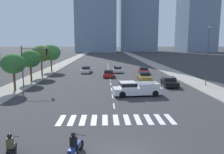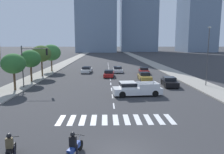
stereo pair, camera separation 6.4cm
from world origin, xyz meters
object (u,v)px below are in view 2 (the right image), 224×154
(pickup_truck, at_px, (135,89))
(sedan_gold_1, at_px, (145,77))
(street_tree_third, at_px, (41,54))
(sedan_red_3, at_px, (109,74))
(motorcycle_third, at_px, (74,147))
(traffic_signal_far, at_px, (32,59))
(motorcycle_lead, at_px, (10,149))
(street_tree_nearest, at_px, (13,64))
(sedan_red_5, at_px, (144,71))
(street_tree_fourth, at_px, (51,53))
(sedan_white_0, at_px, (87,70))
(sedan_silver_4, at_px, (118,70))
(sedan_black_2, at_px, (169,82))
(street_lamp_east, at_px, (208,52))
(street_tree_second, at_px, (30,59))

(pickup_truck, bearing_deg, sedan_gold_1, -111.49)
(street_tree_third, bearing_deg, sedan_red_3, -2.73)
(motorcycle_third, height_order, traffic_signal_far, traffic_signal_far)
(motorcycle_lead, relative_size, traffic_signal_far, 0.36)
(sedan_gold_1, distance_m, street_tree_nearest, 20.38)
(motorcycle_third, relative_size, sedan_red_5, 0.49)
(sedan_red_5, height_order, street_tree_fourth, street_tree_fourth)
(sedan_white_0, xyz_separation_m, sedan_silver_4, (6.64, 0.62, -0.04))
(street_tree_fourth, bearing_deg, sedan_black_2, -38.72)
(street_tree_fourth, bearing_deg, street_lamp_east, -33.45)
(motorcycle_lead, relative_size, street_lamp_east, 0.25)
(street_tree_second, bearing_deg, motorcycle_third, -66.80)
(sedan_gold_1, relative_size, street_tree_fourth, 0.76)
(sedan_black_2, relative_size, sedan_silver_4, 0.99)
(motorcycle_lead, distance_m, sedan_silver_4, 36.56)
(motorcycle_third, bearing_deg, motorcycle_lead, 109.38)
(pickup_truck, relative_size, sedan_red_3, 1.36)
(sedan_red_3, height_order, sedan_red_5, sedan_red_5)
(pickup_truck, xyz_separation_m, street_lamp_east, (11.09, 5.22, 4.13))
(sedan_black_2, relative_size, street_tree_nearest, 0.98)
(street_tree_nearest, bearing_deg, sedan_white_0, 66.39)
(motorcycle_third, distance_m, street_tree_nearest, 20.06)
(sedan_gold_1, distance_m, sedan_red_3, 7.11)
(street_tree_second, bearing_deg, sedan_silver_4, 39.85)
(sedan_gold_1, xyz_separation_m, street_tree_nearest, (-18.48, -8.07, 2.99))
(motorcycle_lead, distance_m, street_tree_second, 24.77)
(sedan_gold_1, bearing_deg, sedan_silver_4, -158.89)
(sedan_white_0, relative_size, street_tree_third, 0.83)
(sedan_black_2, bearing_deg, street_tree_nearest, -77.32)
(street_tree_third, bearing_deg, traffic_signal_far, -80.60)
(traffic_signal_far, height_order, street_tree_third, traffic_signal_far)
(street_tree_fourth, bearing_deg, motorcycle_lead, -79.74)
(street_tree_second, bearing_deg, traffic_signal_far, -68.87)
(street_tree_nearest, bearing_deg, street_tree_second, 90.00)
(motorcycle_lead, bearing_deg, motorcycle_third, -98.19)
(sedan_black_2, relative_size, traffic_signal_far, 0.81)
(motorcycle_third, height_order, street_tree_second, street_tree_second)
(sedan_white_0, bearing_deg, street_lamp_east, -125.39)
(street_tree_second, height_order, street_tree_fourth, street_tree_fourth)
(sedan_silver_4, relative_size, street_lamp_east, 0.57)
(pickup_truck, xyz_separation_m, sedan_red_3, (-2.84, 14.74, -0.23))
(sedan_red_3, height_order, street_tree_third, street_tree_third)
(pickup_truck, distance_m, sedan_gold_1, 11.35)
(sedan_red_3, xyz_separation_m, sedan_red_5, (7.27, 4.17, 0.01))
(sedan_gold_1, bearing_deg, street_tree_fourth, -122.25)
(sedan_white_0, relative_size, sedan_silver_4, 0.99)
(motorcycle_lead, distance_m, motorcycle_third, 3.39)
(pickup_truck, bearing_deg, motorcycle_lead, 53.47)
(sedan_gold_1, bearing_deg, street_lamp_east, 54.71)
(motorcycle_third, distance_m, street_tree_second, 25.81)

